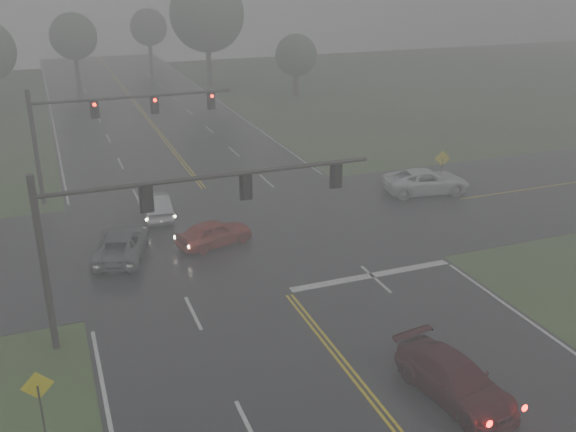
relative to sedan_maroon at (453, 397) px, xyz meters
name	(u,v)px	position (x,y,z in m)	size (l,w,h in m)	color
main_road	(249,246)	(-2.73, 14.99, 0.00)	(18.00, 160.00, 0.02)	black
cross_street	(238,232)	(-2.73, 16.99, 0.00)	(120.00, 14.00, 0.02)	black
stop_bar	(372,276)	(1.77, 9.39, 0.00)	(8.50, 0.50, 0.01)	beige
sedan_maroon	(453,397)	(0.00, 0.00, 0.00)	(2.03, 5.00, 1.45)	#3E0B10
sedan_red	(215,245)	(-4.45, 15.70, 0.00)	(1.68, 4.18, 1.43)	maroon
sedan_silver	(157,217)	(-6.66, 20.97, 0.00)	(1.54, 4.40, 1.45)	#AFB1B7
car_grey	(122,257)	(-9.35, 15.95, 0.00)	(2.38, 5.16, 1.43)	#505357
pickup_white	(425,193)	(10.86, 18.94, 0.00)	(2.62, 5.68, 1.58)	silver
signal_gantry_near	(153,215)	(-8.70, 8.34, 5.10)	(13.65, 0.32, 7.23)	black
signal_gantry_far	(98,120)	(-9.05, 25.91, 5.06)	(12.64, 0.37, 7.21)	black
sign_diamond_west	(39,393)	(-13.49, 3.09, 1.64)	(1.01, 0.10, 2.43)	black
sign_diamond_east	(442,163)	(12.36, 19.50, 1.76)	(1.06, 0.32, 2.60)	black
tree_ne_a	(207,14)	(7.36, 62.05, 8.55)	(8.85, 8.85, 12.99)	#322A20
tree_n_mid	(73,36)	(-7.47, 71.80, 5.64)	(5.84, 5.84, 8.58)	#322A20
tree_e_near	(296,56)	(15.08, 52.85, 4.55)	(4.72, 4.72, 6.93)	#322A20
tree_n_far	(149,27)	(4.04, 84.51, 5.26)	(5.46, 5.46, 8.01)	#322A20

